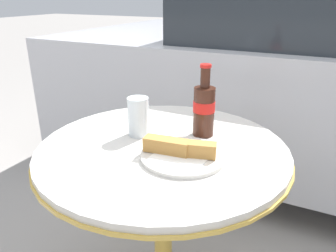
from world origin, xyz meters
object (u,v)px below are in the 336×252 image
(drinking_glass, at_px, (138,118))
(lunch_plate_near, at_px, (182,153))
(bistro_table, at_px, (163,183))
(cola_bottle_left, at_px, (204,108))

(drinking_glass, relative_size, lunch_plate_near, 0.52)
(lunch_plate_near, bearing_deg, drinking_glass, 155.91)
(drinking_glass, distance_m, lunch_plate_near, 0.22)
(lunch_plate_near, bearing_deg, bistro_table, 150.61)
(cola_bottle_left, xyz_separation_m, lunch_plate_near, (0.00, -0.18, -0.08))
(drinking_glass, height_order, lunch_plate_near, drinking_glass)
(bistro_table, bearing_deg, drinking_glass, 160.55)
(bistro_table, xyz_separation_m, cola_bottle_left, (0.08, 0.13, 0.23))
(drinking_glass, bearing_deg, bistro_table, -19.45)
(bistro_table, bearing_deg, cola_bottle_left, 57.89)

